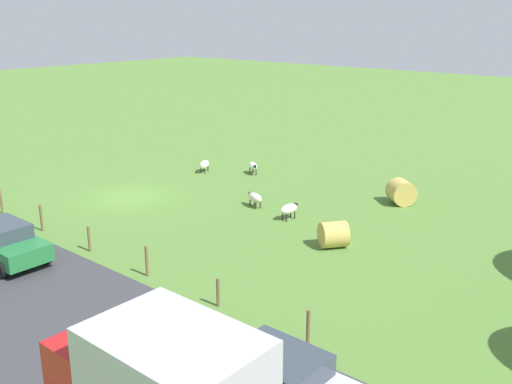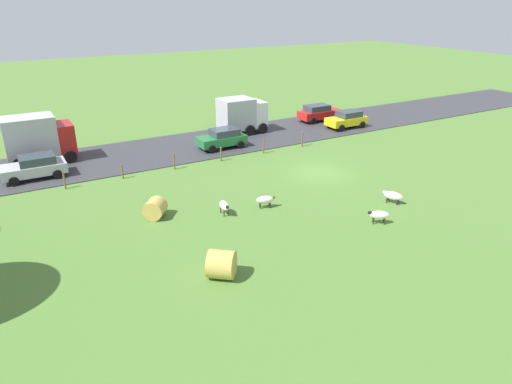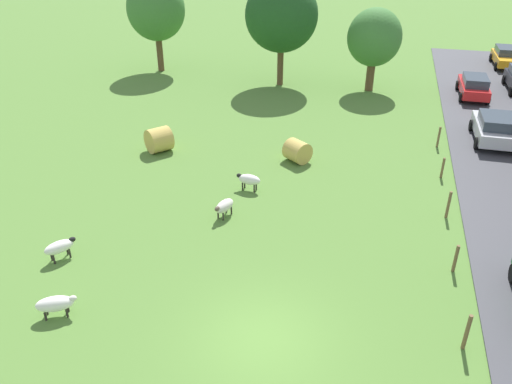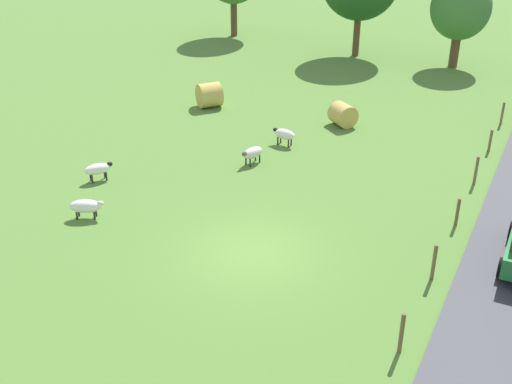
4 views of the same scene
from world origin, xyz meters
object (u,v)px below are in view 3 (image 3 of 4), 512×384
object	(u,v)px
hay_bale_1	(159,140)
tree_1	(156,9)
sheep_1	(55,304)
car_4	(474,86)
sheep_0	(60,247)
hay_bale_0	(297,151)
sheep_2	(249,180)
car_2	(495,128)
sheep_3	(224,206)
tree_0	(281,15)
tree_2	(374,38)
car_3	(506,56)

from	to	relation	value
hay_bale_1	tree_1	world-z (taller)	tree_1
sheep_1	car_4	xyz separation A→B (m)	(15.07, 26.33, 0.35)
sheep_0	hay_bale_0	world-z (taller)	hay_bale_0
sheep_0	tree_1	xyz separation A→B (m)	(-6.97, 24.54, 4.22)
sheep_0	sheep_2	size ratio (longest dim) A/B	0.97
sheep_1	tree_1	bearing A→B (deg)	107.53
sheep_1	car_2	distance (m)	23.89
tree_1	car_2	world-z (taller)	tree_1
sheep_1	sheep_2	bearing A→B (deg)	69.05
sheep_3	tree_0	xyz separation A→B (m)	(-1.76, 18.93, 4.44)
sheep_1	sheep_2	distance (m)	10.25
sheep_1	hay_bale_1	distance (m)	12.74
tree_0	car_4	xyz separation A→B (m)	(13.54, 0.34, -4.11)
tree_2	car_2	size ratio (longest dim) A/B	1.37
tree_0	tree_2	bearing A→B (deg)	2.53
tree_2	car_2	bearing A→B (deg)	-47.57
sheep_1	car_4	world-z (taller)	car_4
tree_1	car_3	bearing A→B (deg)	17.14
sheep_0	tree_2	world-z (taller)	tree_2
sheep_1	tree_0	size ratio (longest dim) A/B	0.17
sheep_3	tree_1	size ratio (longest dim) A/B	0.17
hay_bale_1	car_4	size ratio (longest dim) A/B	0.30
sheep_1	sheep_3	xyz separation A→B (m)	(3.29, 7.06, 0.02)
car_3	tree_0	bearing A→B (deg)	-150.55
sheep_2	hay_bale_1	size ratio (longest dim) A/B	0.91
hay_bale_0	car_2	bearing A→B (deg)	27.13
tree_0	hay_bale_1	bearing A→B (deg)	-105.26
sheep_3	car_3	bearing A→B (deg)	61.82
tree_1	car_4	world-z (taller)	tree_1
tree_0	sheep_3	bearing A→B (deg)	-84.70
hay_bale_1	car_2	distance (m)	18.38
sheep_2	hay_bale_1	xyz separation A→B (m)	(-5.80, 2.99, 0.11)
tree_0	car_4	bearing A→B (deg)	1.45
sheep_3	car_2	distance (m)	16.49
hay_bale_0	tree_0	xyz separation A→B (m)	(-3.71, 12.82, 4.39)
sheep_0	tree_1	bearing A→B (deg)	105.85
tree_0	car_2	size ratio (longest dim) A/B	1.81
hay_bale_0	tree_1	size ratio (longest dim) A/B	0.16
hay_bale_1	tree_2	bearing A→B (deg)	53.41
sheep_0	car_2	xyz separation A→B (m)	(16.95, 15.64, 0.35)
sheep_0	car_2	distance (m)	23.06
tree_2	car_3	xyz separation A→B (m)	(10.54, 9.35, -2.85)
car_3	tree_1	bearing A→B (deg)	-162.86
sheep_1	hay_bale_0	world-z (taller)	hay_bale_0
tree_0	tree_1	bearing A→B (deg)	172.98
sheep_1	sheep_3	bearing A→B (deg)	65.02
hay_bale_0	tree_2	distance (m)	13.77
sheep_1	car_2	size ratio (longest dim) A/B	0.31
hay_bale_0	car_2	world-z (taller)	car_2
car_2	sheep_3	bearing A→B (deg)	-136.86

